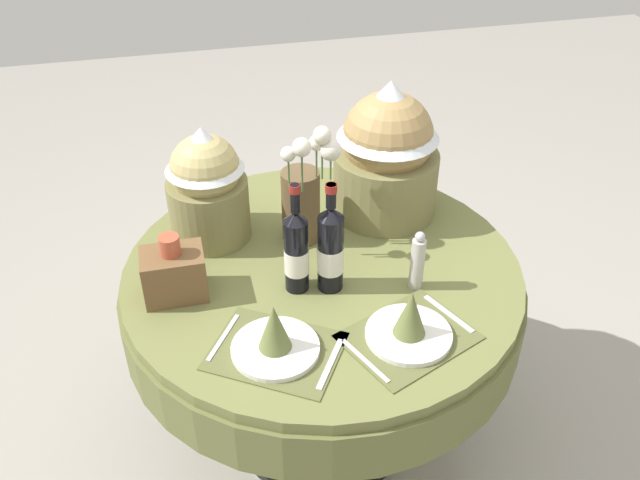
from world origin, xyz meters
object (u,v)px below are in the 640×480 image
place_setting_right (410,325)px  gift_tub_back_right (387,146)px  wine_bottle_left (296,251)px  flower_vase (303,196)px  gift_tub_back_left (206,181)px  wine_bottle_centre (332,249)px  pepper_mill (417,262)px  place_setting_left (275,339)px  woven_basket_side_left (174,273)px  dining_table (322,299)px

place_setting_right → gift_tub_back_right: 0.67m
wine_bottle_left → flower_vase: bearing=72.9°
gift_tub_back_left → wine_bottle_centre: bearing=-47.7°
pepper_mill → gift_tub_back_right: size_ratio=0.41×
place_setting_left → woven_basket_side_left: size_ratio=2.04×
flower_vase → place_setting_right: bearing=-71.0°
place_setting_right → woven_basket_side_left: bearing=151.0°
flower_vase → gift_tub_back_right: gift_tub_back_right is taller
place_setting_left → place_setting_right: bearing=-5.0°
place_setting_left → pepper_mill: pepper_mill is taller
gift_tub_back_right → place_setting_right: bearing=-101.5°
wine_bottle_left → wine_bottle_centre: 0.10m
wine_bottle_left → place_setting_right: bearing=-48.2°
woven_basket_side_left → flower_vase: bearing=23.5°
place_setting_left → woven_basket_side_left: 0.39m
pepper_mill → woven_basket_side_left: woven_basket_side_left is taller
gift_tub_back_left → gift_tub_back_right: gift_tub_back_right is taller
wine_bottle_left → gift_tub_back_left: gift_tub_back_left is taller
place_setting_left → gift_tub_back_left: bearing=100.4°
place_setting_left → gift_tub_back_right: size_ratio=0.89×
flower_vase → gift_tub_back_right: bearing=19.2°
gift_tub_back_right → wine_bottle_centre: bearing=-127.6°
place_setting_right → flower_vase: 0.57m
wine_bottle_centre → place_setting_left: bearing=-132.5°
wine_bottle_left → woven_basket_side_left: wine_bottle_left is taller
place_setting_left → woven_basket_side_left: (-0.24, 0.30, 0.03)m
place_setting_right → gift_tub_back_right: (0.13, 0.63, 0.20)m
flower_vase → woven_basket_side_left: size_ratio=2.03×
wine_bottle_centre → woven_basket_side_left: 0.46m
flower_vase → gift_tub_back_right: 0.34m
place_setting_right → wine_bottle_centre: 0.32m
dining_table → wine_bottle_centre: bearing=-88.1°
place_setting_left → wine_bottle_centre: wine_bottle_centre is taller
gift_tub_back_right → gift_tub_back_left: bearing=-178.8°
place_setting_right → wine_bottle_left: (-0.25, 0.28, 0.09)m
gift_tub_back_right → place_setting_left: bearing=-129.6°
wine_bottle_left → dining_table: bearing=39.9°
pepper_mill → woven_basket_side_left: size_ratio=0.95×
wine_bottle_left → pepper_mill: 0.36m
place_setting_right → pepper_mill: pepper_mill is taller
place_setting_left → dining_table: bearing=57.8°
place_setting_left → woven_basket_side_left: woven_basket_side_left is taller
wine_bottle_left → pepper_mill: bearing=-12.6°
dining_table → woven_basket_side_left: woven_basket_side_left is taller
dining_table → woven_basket_side_left: bearing=-176.3°
place_setting_left → pepper_mill: size_ratio=2.15×
dining_table → wine_bottle_centre: 0.30m
dining_table → gift_tub_back_left: gift_tub_back_left is taller
gift_tub_back_left → pepper_mill: bearing=-35.9°
place_setting_left → gift_tub_back_left: size_ratio=1.08×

